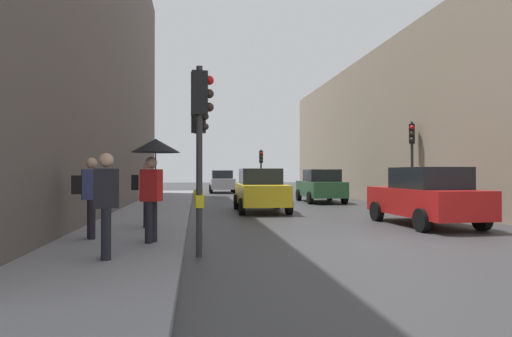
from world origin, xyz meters
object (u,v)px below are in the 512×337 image
(car_silver_hatchback, at_px, (222,182))
(pedestrian_with_umbrella, at_px, (154,161))
(traffic_light_near_right, at_px, (199,139))
(car_red_sedan, at_px, (426,197))
(traffic_light_far_median, at_px, (261,164))
(traffic_light_mid_street, at_px, (412,149))
(pedestrian_with_grey_backpack, at_px, (89,193))
(car_green_estate, at_px, (321,186))
(pedestrian_with_black_backpack, at_px, (146,189))
(pedestrian_in_dark_coat, at_px, (106,201))
(traffic_light_near_left, at_px, (201,125))
(car_yellow_taxi, at_px, (261,190))

(car_silver_hatchback, relative_size, pedestrian_with_umbrella, 1.97)
(traffic_light_near_right, relative_size, car_red_sedan, 0.83)
(traffic_light_far_median, xyz_separation_m, traffic_light_mid_street, (4.65, -12.61, 0.39))
(pedestrian_with_umbrella, distance_m, pedestrian_with_grey_backpack, 1.77)
(traffic_light_near_right, xyz_separation_m, car_green_estate, (6.56, 11.33, -1.57))
(car_green_estate, bearing_deg, pedestrian_with_black_backpack, -126.43)
(car_red_sedan, distance_m, pedestrian_with_black_backpack, 8.19)
(traffic_light_mid_street, xyz_separation_m, pedestrian_in_dark_coat, (-10.69, -9.89, -1.48))
(car_green_estate, bearing_deg, traffic_light_mid_street, -63.10)
(car_green_estate, xyz_separation_m, pedestrian_with_black_backpack, (-7.94, -10.76, 0.29))
(pedestrian_in_dark_coat, bearing_deg, traffic_light_near_right, 66.47)
(traffic_light_mid_street, height_order, pedestrian_with_black_backpack, traffic_light_mid_street)
(traffic_light_near_right, relative_size, car_silver_hatchback, 0.84)
(pedestrian_with_umbrella, bearing_deg, pedestrian_in_dark_coat, -111.75)
(traffic_light_near_right, height_order, car_green_estate, traffic_light_near_right)
(traffic_light_near_left, height_order, pedestrian_with_grey_backpack, traffic_light_near_left)
(car_yellow_taxi, height_order, pedestrian_with_black_backpack, pedestrian_with_black_backpack)
(traffic_light_far_median, height_order, pedestrian_with_umbrella, traffic_light_far_median)
(traffic_light_mid_street, distance_m, pedestrian_with_black_backpack, 12.05)
(car_red_sedan, bearing_deg, pedestrian_with_black_backpack, -176.51)
(car_red_sedan, bearing_deg, pedestrian_with_grey_backpack, -165.68)
(pedestrian_with_black_backpack, bearing_deg, pedestrian_in_dark_coat, -92.55)
(car_silver_hatchback, bearing_deg, traffic_light_far_median, -59.31)
(car_silver_hatchback, bearing_deg, pedestrian_with_umbrella, -96.59)
(car_silver_hatchback, distance_m, car_green_estate, 12.64)
(traffic_light_near_right, bearing_deg, traffic_light_mid_street, 34.56)
(traffic_light_mid_street, bearing_deg, pedestrian_with_grey_backpack, -146.70)
(traffic_light_far_median, distance_m, pedestrian_in_dark_coat, 23.33)
(car_yellow_taxi, bearing_deg, pedestrian_with_black_backpack, -124.06)
(pedestrian_with_black_backpack, height_order, pedestrian_in_dark_coat, same)
(traffic_light_mid_street, xyz_separation_m, pedestrian_with_grey_backpack, (-11.51, -7.56, -1.45))
(traffic_light_near_left, relative_size, pedestrian_with_black_backpack, 2.06)
(traffic_light_near_left, xyz_separation_m, traffic_light_near_right, (-0.00, 2.78, -0.06))
(traffic_light_far_median, bearing_deg, traffic_light_mid_street, -69.75)
(car_green_estate, height_order, pedestrian_with_black_backpack, pedestrian_with_black_backpack)
(traffic_light_near_left, distance_m, pedestrian_with_grey_backpack, 3.13)
(car_green_estate, bearing_deg, car_silver_hatchback, 111.30)
(traffic_light_near_right, height_order, pedestrian_with_grey_backpack, traffic_light_near_right)
(traffic_light_near_left, distance_m, traffic_light_far_median, 22.13)
(traffic_light_near_right, distance_m, car_green_estate, 13.18)
(car_red_sedan, height_order, pedestrian_in_dark_coat, pedestrian_in_dark_coat)
(traffic_light_near_right, height_order, pedestrian_in_dark_coat, traffic_light_near_right)
(traffic_light_near_left, height_order, traffic_light_far_median, traffic_light_near_left)
(traffic_light_near_right, bearing_deg, pedestrian_with_umbrella, -114.90)
(traffic_light_mid_street, bearing_deg, traffic_light_near_right, -145.44)
(traffic_light_far_median, height_order, pedestrian_in_dark_coat, traffic_light_far_median)
(traffic_light_near_right, bearing_deg, traffic_light_far_median, 76.71)
(traffic_light_mid_street, distance_m, car_green_estate, 5.92)
(car_yellow_taxi, distance_m, car_green_estate, 6.37)
(traffic_light_near_left, distance_m, pedestrian_in_dark_coat, 2.26)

